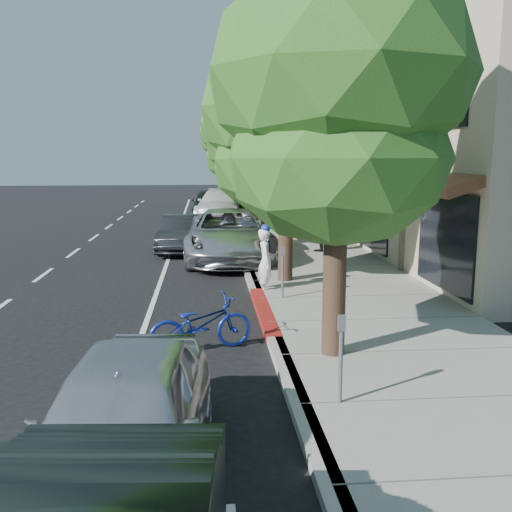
{
  "coord_description": "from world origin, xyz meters",
  "views": [
    {
      "loc": [
        -1.28,
        -11.38,
        3.56
      ],
      "look_at": [
        -0.18,
        1.09,
        1.35
      ],
      "focal_mm": 40.0,
      "sensor_mm": 36.0,
      "label": 1
    }
  ],
  "objects": [
    {
      "name": "ground",
      "position": [
        0.0,
        0.0,
        0.0
      ],
      "size": [
        120.0,
        120.0,
        0.0
      ],
      "primitive_type": "plane",
      "color": "black",
      "rests_on": "ground"
    },
    {
      "name": "sidewalk",
      "position": [
        2.3,
        8.0,
        0.07
      ],
      "size": [
        4.6,
        56.0,
        0.15
      ],
      "primitive_type": "cube",
      "color": "gray",
      "rests_on": "ground"
    },
    {
      "name": "curb",
      "position": [
        0.0,
        8.0,
        0.07
      ],
      "size": [
        0.3,
        56.0,
        0.15
      ],
      "primitive_type": "cube",
      "color": "#9E998E",
      "rests_on": "ground"
    },
    {
      "name": "curb_red_segment",
      "position": [
        0.0,
        1.0,
        0.07
      ],
      "size": [
        0.32,
        4.0,
        0.15
      ],
      "primitive_type": "cube",
      "color": "maroon",
      "rests_on": "ground"
    },
    {
      "name": "storefront_building",
      "position": [
        9.6,
        18.0,
        3.5
      ],
      "size": [
        10.0,
        36.0,
        7.0
      ],
      "primitive_type": "cube",
      "color": "#BFB393",
      "rests_on": "ground"
    },
    {
      "name": "street_tree_0",
      "position": [
        0.9,
        -2.0,
        4.74
      ],
      "size": [
        4.39,
        4.39,
        7.58
      ],
      "color": "black",
      "rests_on": "ground"
    },
    {
      "name": "street_tree_1",
      "position": [
        0.9,
        4.0,
        4.67
      ],
      "size": [
        4.73,
        4.73,
        7.59
      ],
      "color": "black",
      "rests_on": "ground"
    },
    {
      "name": "street_tree_2",
      "position": [
        0.9,
        10.0,
        4.16
      ],
      "size": [
        4.51,
        4.51,
        6.85
      ],
      "color": "black",
      "rests_on": "ground"
    },
    {
      "name": "street_tree_3",
      "position": [
        0.9,
        16.0,
        4.93
      ],
      "size": [
        4.97,
        4.97,
        8.02
      ],
      "color": "black",
      "rests_on": "ground"
    },
    {
      "name": "street_tree_4",
      "position": [
        0.9,
        22.0,
        4.81
      ],
      "size": [
        5.17,
        5.17,
        7.91
      ],
      "color": "black",
      "rests_on": "ground"
    },
    {
      "name": "street_tree_5",
      "position": [
        0.9,
        28.0,
        4.67
      ],
      "size": [
        4.29,
        4.29,
        7.47
      ],
      "color": "black",
      "rests_on": "ground"
    },
    {
      "name": "cyclist",
      "position": [
        0.25,
        3.0,
        0.86
      ],
      "size": [
        0.46,
        0.66,
        1.72
      ],
      "primitive_type": "imported",
      "rotation": [
        0.0,
        0.0,
        1.49
      ],
      "color": "white",
      "rests_on": "ground"
    },
    {
      "name": "bicycle",
      "position": [
        -1.41,
        -1.26,
        0.51
      ],
      "size": [
        2.07,
        1.25,
        1.03
      ],
      "primitive_type": "imported",
      "rotation": [
        0.0,
        0.0,
        1.88
      ],
      "color": "navy",
      "rests_on": "ground"
    },
    {
      "name": "silver_suv",
      "position": [
        -0.5,
        8.0,
        0.87
      ],
      "size": [
        2.97,
        6.31,
        1.74
      ],
      "primitive_type": "imported",
      "rotation": [
        0.0,
        0.0,
        -0.01
      ],
      "color": "silver",
      "rests_on": "ground"
    },
    {
      "name": "dark_sedan",
      "position": [
        -2.2,
        10.05,
        0.67
      ],
      "size": [
        1.77,
        4.19,
        1.34
      ],
      "primitive_type": "imported",
      "rotation": [
        0.0,
        0.0,
        -0.09
      ],
      "color": "black",
      "rests_on": "ground"
    },
    {
      "name": "white_pickup",
      "position": [
        -0.5,
        21.0,
        0.83
      ],
      "size": [
        3.04,
        5.94,
        1.65
      ],
      "primitive_type": "imported",
      "rotation": [
        0.0,
        0.0,
        -0.13
      ],
      "color": "white",
      "rests_on": "ground"
    },
    {
      "name": "dark_suv_far",
      "position": [
        -1.02,
        21.5,
        0.85
      ],
      "size": [
        2.09,
        5.02,
        1.7
      ],
      "primitive_type": "imported",
      "rotation": [
        0.0,
        0.0,
        -0.02
      ],
      "color": "black",
      "rests_on": "ground"
    },
    {
      "name": "near_car_a",
      "position": [
        -2.2,
        -5.5,
        0.73
      ],
      "size": [
        2.07,
        4.43,
        1.47
      ],
      "primitive_type": "imported",
      "rotation": [
        0.0,
        0.0,
        -0.08
      ],
      "color": "silver",
      "rests_on": "ground"
    },
    {
      "name": "pedestrian",
      "position": [
        2.85,
        8.73,
        1.09
      ],
      "size": [
        1.12,
        1.01,
        1.89
      ],
      "primitive_type": "imported",
      "rotation": [
        0.0,
        0.0,
        3.53
      ],
      "color": "black",
      "rests_on": "sidewalk"
    }
  ]
}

